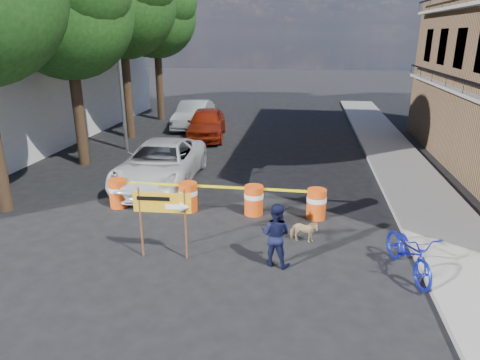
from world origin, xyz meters
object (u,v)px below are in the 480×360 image
(barrel_mid_left, at_px, (188,196))
(sedan_red, at_px, (207,123))
(barrel_far_left, at_px, (118,193))
(sedan_silver, at_px, (194,114))
(barrel_far_right, at_px, (316,203))
(detour_sign, at_px, (169,208))
(barrel_mid_right, at_px, (254,200))
(dog, at_px, (304,231))
(pedestrian, at_px, (276,235))
(suv_white, at_px, (161,164))
(bicycle, at_px, (412,231))

(barrel_mid_left, height_order, sedan_red, sedan_red)
(barrel_far_left, bearing_deg, sedan_silver, 93.26)
(barrel_far_right, xyz_separation_m, detour_sign, (-3.49, -2.94, 0.83))
(barrel_far_right, bearing_deg, sedan_red, 119.67)
(barrel_far_right, distance_m, sedan_red, 11.09)
(barrel_far_left, height_order, sedan_silver, sedan_silver)
(barrel_mid_right, relative_size, dog, 1.23)
(pedestrian, distance_m, suv_white, 6.85)
(barrel_far_left, xyz_separation_m, bicycle, (8.11, -2.78, 0.57))
(barrel_far_right, xyz_separation_m, pedestrian, (-1.00, -2.86, 0.30))
(barrel_mid_right, relative_size, pedestrian, 0.59)
(barrel_mid_right, distance_m, sedan_red, 10.28)
(sedan_red, height_order, sedan_silver, sedan_red)
(barrel_far_left, bearing_deg, suv_white, 75.28)
(barrel_far_left, relative_size, sedan_silver, 0.19)
(barrel_far_left, xyz_separation_m, detour_sign, (2.62, -2.91, 0.83))
(pedestrian, relative_size, dog, 2.10)
(detour_sign, bearing_deg, pedestrian, -0.97)
(pedestrian, height_order, sedan_red, sedan_red)
(barrel_far_right, distance_m, detour_sign, 4.64)
(barrel_far_left, height_order, bicycle, bicycle)
(barrel_mid_left, height_order, pedestrian, pedestrian)
(barrel_mid_right, xyz_separation_m, sedan_red, (-3.64, 9.61, 0.30))
(barrel_mid_right, height_order, pedestrian, pedestrian)
(barrel_far_right, xyz_separation_m, dog, (-0.34, -1.60, -0.16))
(pedestrian, xyz_separation_m, sedan_silver, (-5.81, 15.02, -0.01))
(barrel_mid_left, distance_m, detour_sign, 3.07)
(dog, bearing_deg, bicycle, -110.72)
(sedan_silver, bearing_deg, barrel_mid_left, -77.39)
(barrel_mid_right, bearing_deg, dog, -47.08)
(barrel_far_left, xyz_separation_m, sedan_silver, (-0.69, 12.18, 0.29))
(barrel_mid_left, relative_size, detour_sign, 0.50)
(dog, height_order, suv_white, suv_white)
(barrel_far_right, relative_size, sedan_silver, 0.19)
(detour_sign, bearing_deg, barrel_mid_left, 94.63)
(barrel_mid_right, xyz_separation_m, barrel_far_right, (1.85, -0.02, 0.00))
(barrel_mid_left, bearing_deg, barrel_far_right, 0.05)
(pedestrian, relative_size, sedan_silver, 0.33)
(detour_sign, distance_m, dog, 3.56)
(dog, bearing_deg, barrel_far_left, 81.29)
(bicycle, relative_size, sedan_red, 0.46)
(barrel_far_left, relative_size, bicycle, 0.43)
(dog, bearing_deg, barrel_mid_left, 72.17)
(barrel_far_right, height_order, sedan_red, sedan_red)
(barrel_mid_right, relative_size, sedan_red, 0.20)
(bicycle, distance_m, sedan_red, 14.52)
(detour_sign, relative_size, bicycle, 0.86)
(barrel_far_right, distance_m, suv_white, 5.97)
(barrel_mid_right, xyz_separation_m, detour_sign, (-1.64, -2.96, 0.83))
(pedestrian, bearing_deg, detour_sign, 17.52)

